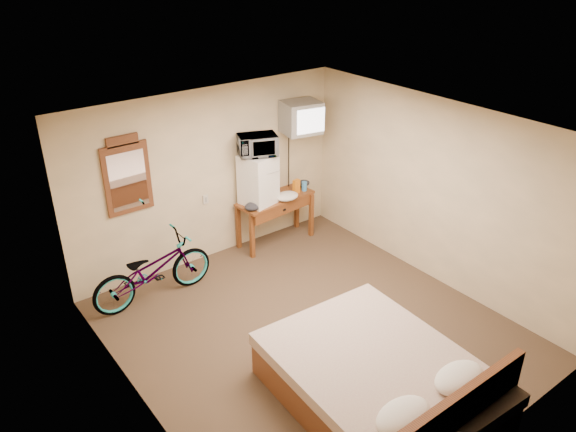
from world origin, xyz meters
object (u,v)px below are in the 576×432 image
Objects in this scene: desk at (277,206)px; blue_cup at (304,186)px; bed at (383,383)px; crt_television at (301,117)px; microwave at (257,145)px; mini_fridge at (258,179)px; bicycle at (153,270)px; wall_mirror at (127,176)px.

desk is 0.55m from blue_cup.
bed is (-1.17, -3.37, -0.33)m from desk.
desk is 1.37m from crt_television.
microwave reaches higher than blue_cup.
bed reaches higher than blue_cup.
mini_fridge is (-0.30, 0.04, 0.50)m from desk.
microwave is at bearing 172.18° from desk.
blue_cup is (0.80, -0.07, -0.82)m from microwave.
mini_fridge is at bearing -81.82° from bicycle.
wall_mirror is (-1.84, 0.23, 0.44)m from mini_fridge.
wall_mirror is (-2.64, 0.30, 0.74)m from blue_cup.
blue_cup is 2.71m from bicycle.
mini_fridge reaches higher than blue_cup.
blue_cup is (0.51, -0.03, 0.21)m from desk.
blue_cup is 3.78m from bed.
blue_cup is 0.09× the size of bicycle.
microwave reaches higher than desk.
wall_mirror is 3.97m from bed.
desk is at bearing -84.06° from bicycle.
mini_fridge is at bearing 175.03° from blue_cup.
wall_mirror is at bearing 104.83° from bed.
wall_mirror reaches higher than microwave.
mini_fridge is at bearing 178.23° from crt_television.
microwave is 1.86m from wall_mirror.
crt_television is 0.62× the size of wall_mirror.
crt_television reaches higher than bicycle.
bicycle is at bearing -174.35° from crt_television.
desk is 1.69× the size of mini_fridge.
bed is (-0.88, -3.41, -1.35)m from microwave.
mini_fridge is 3.62m from bed.
wall_mirror is at bearing 173.56° from blue_cup.
crt_television is (-0.04, 0.05, 1.09)m from blue_cup.
mini_fridge is at bearing -7.08° from wall_mirror.
crt_television reaches higher than blue_cup.
desk is at bearing -177.90° from crt_television.
microwave is 1.15m from blue_cup.
crt_television reaches higher than desk.
microwave is at bearing 56.34° from mini_fridge.
microwave is at bearing 175.02° from blue_cup.
desk is 1.07m from microwave.
bicycle is 0.71× the size of bed.
crt_television is at bearing 64.19° from bed.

